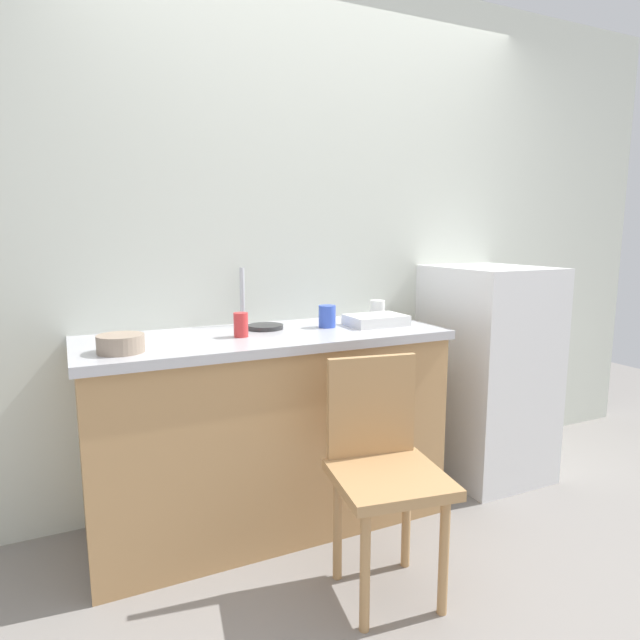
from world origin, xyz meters
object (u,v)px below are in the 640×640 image
object	(u,v)px
refrigerator	(486,372)
cup_white	(377,309)
terracotta_bowl	(121,344)
chair	(383,464)
cup_red	(241,325)
hotplate	(265,327)
dish_tray	(376,320)
cup_blue	(327,316)

from	to	relation	value
refrigerator	cup_white	size ratio (longest dim) A/B	12.32
terracotta_bowl	cup_white	world-z (taller)	cup_white
chair	cup_red	xyz separation A→B (m)	(-0.36, 0.61, 0.47)
hotplate	terracotta_bowl	bearing A→B (deg)	-160.13
dish_tray	cup_white	distance (m)	0.22
cup_red	cup_blue	size ratio (longest dim) A/B	1.01
dish_tray	hotplate	size ratio (longest dim) A/B	1.65
hotplate	refrigerator	bearing A→B (deg)	-5.00
hotplate	cup_red	xyz separation A→B (m)	(-0.16, -0.14, 0.04)
refrigerator	cup_red	size ratio (longest dim) A/B	11.10
chair	cup_red	bearing A→B (deg)	129.41
chair	hotplate	distance (m)	0.88
cup_white	chair	bearing A→B (deg)	-119.59
dish_tray	cup_white	world-z (taller)	cup_white
cup_red	cup_blue	distance (m)	0.45
refrigerator	cup_blue	distance (m)	1.05
dish_tray	chair	bearing A→B (deg)	-118.49
chair	cup_white	xyz separation A→B (m)	(0.45, 0.80, 0.46)
chair	terracotta_bowl	bearing A→B (deg)	158.70
cup_blue	dish_tray	bearing A→B (deg)	-11.26
refrigerator	cup_blue	world-z (taller)	refrigerator
cup_blue	cup_white	bearing A→B (deg)	20.31
terracotta_bowl	hotplate	bearing A→B (deg)	19.87
chair	cup_white	bearing A→B (deg)	69.43
refrigerator	cup_red	world-z (taller)	refrigerator
refrigerator	hotplate	xyz separation A→B (m)	(-1.27, 0.11, 0.33)
dish_tray	terracotta_bowl	bearing A→B (deg)	-174.66
terracotta_bowl	cup_white	bearing A→B (deg)	12.63
refrigerator	dish_tray	bearing A→B (deg)	-178.63
hotplate	cup_white	world-z (taller)	cup_white
dish_tray	hotplate	distance (m)	0.55
chair	dish_tray	bearing A→B (deg)	70.53
dish_tray	hotplate	xyz separation A→B (m)	(-0.53, 0.13, -0.02)
cup_blue	refrigerator	bearing A→B (deg)	-1.79
chair	cup_red	size ratio (longest dim) A/B	8.38
refrigerator	cup_red	bearing A→B (deg)	-178.96
hotplate	cup_red	size ratio (longest dim) A/B	1.60
terracotta_bowl	chair	bearing A→B (deg)	-30.32
dish_tray	terracotta_bowl	world-z (taller)	terracotta_bowl
dish_tray	cup_blue	distance (m)	0.25
chair	dish_tray	xyz separation A→B (m)	(0.33, 0.62, 0.44)
dish_tray	cup_white	bearing A→B (deg)	56.88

